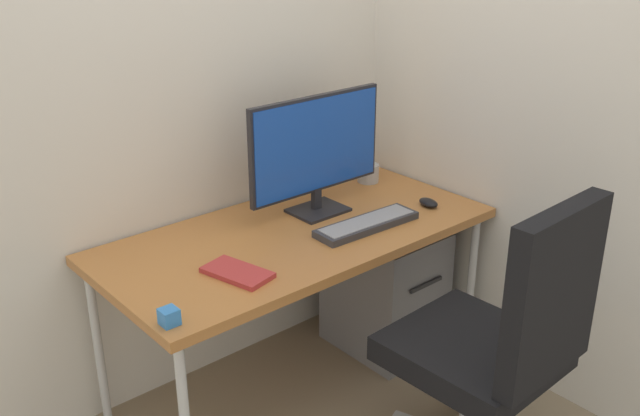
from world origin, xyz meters
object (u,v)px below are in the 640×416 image
Objects in this scene: keyboard at (367,224)px; pen_holder at (368,173)px; filing_cabinet at (385,288)px; office_chair at (502,336)px; monitor at (316,149)px; desk_clamp_accessory at (169,317)px; mouse at (428,203)px; notebook at (237,273)px.

pen_holder is at bearing 45.08° from keyboard.
office_chair is at bearing -110.42° from filing_cabinet.
keyboard is 0.50m from pen_holder.
monitor is (-0.01, 0.91, 0.42)m from office_chair.
pen_holder is 1.36m from desk_clamp_accessory.
mouse is at bearing -1.82° from keyboard.
office_chair is at bearing -110.50° from mouse.
mouse is 0.94m from notebook.
keyboard is at bearing -14.24° from notebook.
filing_cabinet is 0.47m from mouse.
monitor is (-0.31, 0.10, 0.69)m from filing_cabinet.
filing_cabinet is 1.28× the size of keyboard.
office_chair is at bearing -62.94° from notebook.
monitor is 0.99m from desk_clamp_accessory.
desk_clamp_accessory is (-0.33, -0.12, 0.02)m from notebook.
desk_clamp_accessory reaches higher than notebook.
keyboard is 4.66× the size of mouse.
keyboard is 0.34m from mouse.
notebook is at bearing 179.38° from keyboard.
notebook is (-0.94, 0.02, -0.01)m from mouse.
keyboard is at bearing 87.92° from office_chair.
office_chair reaches higher than pen_holder.
monitor is at bearing 90.88° from office_chair.
notebook is at bearing -170.59° from filing_cabinet.
pen_holder is at bearing 69.01° from filing_cabinet.
pen_holder reaches higher than desk_clamp_accessory.
monitor reaches higher than keyboard.
filing_cabinet is (0.30, 0.81, -0.27)m from office_chair.
office_chair is 0.89m from notebook.
pen_holder is at bearing 69.46° from office_chair.
notebook is 4.53× the size of desk_clamp_accessory.
keyboard is (-0.28, -0.15, 0.44)m from filing_cabinet.
pen_holder is at bearing 20.39° from desk_clamp_accessory.
keyboard is (0.04, -0.25, -0.25)m from monitor.
monitor reaches higher than filing_cabinet.
monitor is 1.42× the size of keyboard.
office_chair is at bearing -31.03° from desk_clamp_accessory.
monitor reaches higher than mouse.
monitor is 0.35m from keyboard.
monitor reaches higher than office_chair.
notebook is (-0.59, 0.01, -0.01)m from keyboard.
office_chair is 2.37× the size of keyboard.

